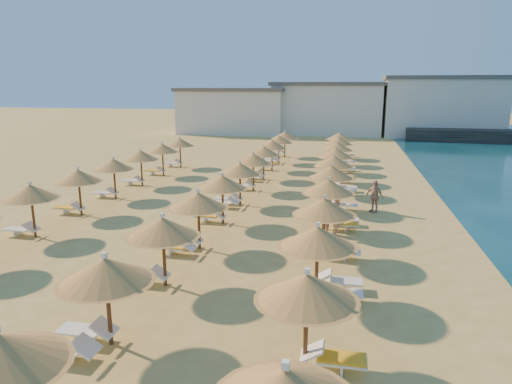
% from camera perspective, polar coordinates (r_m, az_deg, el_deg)
% --- Properties ---
extents(ground, '(220.00, 220.00, 0.00)m').
position_cam_1_polar(ground, '(20.75, -0.90, -6.03)').
color(ground, tan).
rests_on(ground, ground).
extents(hotel_blocks, '(44.38, 10.06, 8.10)m').
position_cam_1_polar(hotel_blocks, '(66.39, 10.32, 10.27)').
color(hotel_blocks, white).
rests_on(hotel_blocks, ground).
extents(parasol_row_east, '(2.57, 40.39, 2.62)m').
position_cam_1_polar(parasol_row_east, '(25.67, 9.44, 2.37)').
color(parasol_row_east, brown).
rests_on(parasol_row_east, ground).
extents(parasol_row_west, '(2.57, 40.39, 2.62)m').
position_cam_1_polar(parasol_row_west, '(26.35, -2.02, 2.82)').
color(parasol_row_west, brown).
rests_on(parasol_row_west, ground).
extents(parasol_row_inland, '(2.57, 25.26, 2.62)m').
position_cam_1_polar(parasol_row_inland, '(29.21, -17.38, 3.25)').
color(parasol_row_inland, brown).
rests_on(parasol_row_inland, ground).
extents(loungers, '(16.19, 39.35, 0.66)m').
position_cam_1_polar(loungers, '(26.52, -0.56, -0.98)').
color(loungers, white).
rests_on(loungers, ground).
extents(beachgoer_b, '(1.05, 1.14, 1.88)m').
position_cam_1_polar(beachgoer_b, '(21.44, 8.46, -2.91)').
color(beachgoer_b, tan).
rests_on(beachgoer_b, ground).
extents(beachgoer_c, '(1.10, 1.00, 1.80)m').
position_cam_1_polar(beachgoer_c, '(25.86, 14.58, -0.51)').
color(beachgoer_c, tan).
rests_on(beachgoer_c, ground).
extents(beachgoer_a, '(0.56, 0.76, 1.91)m').
position_cam_1_polar(beachgoer_a, '(21.68, 9.98, -2.74)').
color(beachgoer_a, tan).
rests_on(beachgoer_a, ground).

